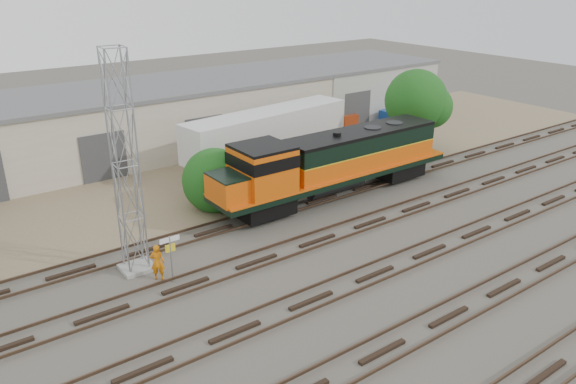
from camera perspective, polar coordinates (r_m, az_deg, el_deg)
ground at (r=30.06m, az=4.80°, el=-6.11°), size 140.00×140.00×0.00m
dirt_strip at (r=41.54m, az=-8.79°, el=1.80°), size 80.00×16.00×0.02m
tracks at (r=28.13m, az=8.83°, el=-8.23°), size 80.00×20.40×0.28m
warehouse at (r=47.75m, az=-13.45°, el=7.41°), size 58.40×10.40×5.30m
locomotive at (r=36.18m, az=4.53°, el=3.03°), size 17.74×3.11×4.26m
signal_tower at (r=27.31m, az=-16.16°, el=2.24°), size 1.60×1.60×10.89m
sign_post at (r=27.07m, az=-11.85°, el=-5.82°), size 0.99×0.08×2.42m
worker at (r=27.81m, az=-13.12°, el=-6.95°), size 0.81×0.74×1.85m
semi_trailer at (r=42.18m, az=-1.75°, el=6.19°), size 14.17×4.50×4.29m
dumpster_blue at (r=54.78m, az=10.31°, el=7.41°), size 1.78×1.70×1.50m
dumpster_red at (r=53.20m, az=6.09°, el=7.15°), size 1.76×1.68×1.40m
tree_mid at (r=35.05m, az=-7.00°, el=1.00°), size 4.27×4.07×4.07m
tree_east at (r=46.57m, az=13.24°, el=8.88°), size 5.21×4.96×6.69m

